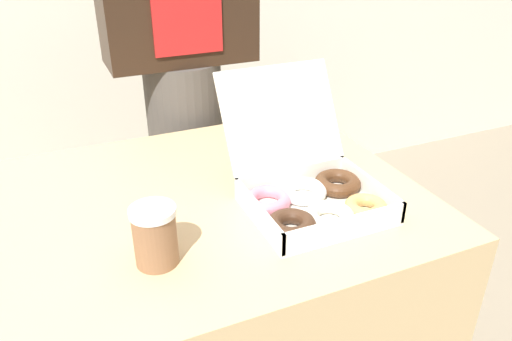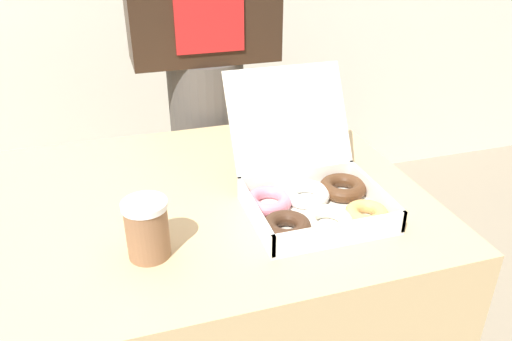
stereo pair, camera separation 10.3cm
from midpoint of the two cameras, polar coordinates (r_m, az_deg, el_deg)
table at (r=1.37m, az=-3.44°, el=-16.66°), size 1.02×0.78×0.75m
donut_box at (r=1.08m, az=9.12°, el=-2.78°), size 0.31×0.37×0.26m
coffee_cup at (r=0.93m, az=-9.26°, el=-6.68°), size 0.08×0.08×0.12m
person_customer at (r=1.61m, az=-4.04°, el=11.96°), size 0.45×0.25×1.69m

